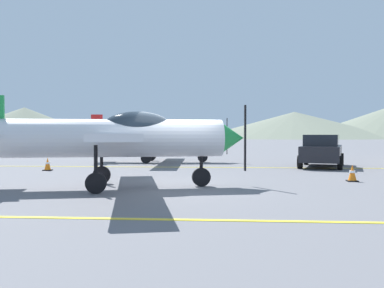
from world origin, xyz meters
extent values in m
plane|color=slate|center=(0.00, 0.00, 0.00)|extent=(400.00, 400.00, 0.00)
cube|color=yellow|center=(0.00, -4.94, 0.01)|extent=(80.00, 0.16, 0.01)
cube|color=yellow|center=(0.00, 7.67, 0.01)|extent=(80.00, 0.16, 0.01)
cylinder|color=silver|center=(-2.24, -0.43, 1.53)|extent=(7.26, 2.71, 1.16)
cone|color=#1E8C3F|center=(1.62, 0.44, 1.53)|extent=(0.94, 1.13, 0.99)
cube|color=black|center=(2.04, 0.54, 1.53)|extent=(0.07, 0.13, 2.11)
ellipsoid|color=#1E2833|center=(-1.31, -0.22, 1.88)|extent=(2.27, 1.39, 0.95)
cube|color=silver|center=(-1.83, -0.33, 1.58)|extent=(3.17, 9.32, 0.17)
cylinder|color=black|center=(0.64, 0.22, 0.83)|extent=(0.11, 0.11, 1.06)
cylinder|color=black|center=(0.64, 0.22, 0.30)|extent=(0.60, 0.25, 0.59)
cylinder|color=black|center=(-2.19, -1.61, 0.83)|extent=(0.11, 0.11, 1.06)
cylinder|color=black|center=(-2.19, -1.61, 0.30)|extent=(0.60, 0.25, 0.59)
cylinder|color=black|center=(-2.70, 0.66, 0.83)|extent=(0.11, 0.11, 1.06)
cylinder|color=black|center=(-2.70, 0.66, 0.30)|extent=(0.60, 0.25, 0.59)
cylinder|color=silver|center=(-2.83, 11.32, 1.53)|extent=(7.23, 1.52, 1.16)
cone|color=red|center=(1.13, 11.52, 1.53)|extent=(0.79, 1.02, 0.99)
cube|color=black|center=(1.55, 11.54, 1.53)|extent=(0.05, 0.13, 2.11)
ellipsoid|color=#1E2833|center=(-1.88, 11.37, 1.88)|extent=(2.16, 1.06, 0.95)
cube|color=silver|center=(-2.41, 11.35, 1.58)|extent=(1.63, 9.34, 0.17)
cube|color=silver|center=(-6.10, 11.16, 1.58)|extent=(0.88, 2.78, 0.11)
cube|color=red|center=(-6.10, 11.16, 2.16)|extent=(0.67, 0.16, 1.27)
cylinder|color=black|center=(0.13, 11.47, 0.83)|extent=(0.11, 0.11, 1.06)
cylinder|color=black|center=(0.13, 11.47, 0.30)|extent=(0.60, 0.16, 0.59)
cylinder|color=black|center=(-2.98, 10.15, 0.83)|extent=(0.11, 0.11, 1.06)
cylinder|color=black|center=(-2.98, 10.15, 0.30)|extent=(0.60, 0.16, 0.59)
cylinder|color=black|center=(-3.10, 12.47, 0.83)|extent=(0.11, 0.11, 1.06)
cylinder|color=black|center=(-3.10, 12.47, 0.30)|extent=(0.60, 0.16, 0.59)
cube|color=black|center=(6.26, 8.40, 0.70)|extent=(2.96, 4.64, 0.75)
cube|color=black|center=(6.22, 8.26, 1.35)|extent=(2.21, 2.76, 0.55)
cylinder|color=black|center=(7.53, 9.50, 0.32)|extent=(0.39, 0.68, 0.64)
cylinder|color=black|center=(5.81, 10.02, 0.32)|extent=(0.39, 0.68, 0.64)
cylinder|color=black|center=(6.72, 6.78, 0.32)|extent=(0.39, 0.68, 0.64)
cylinder|color=black|center=(4.99, 7.30, 0.32)|extent=(0.39, 0.68, 0.64)
cube|color=black|center=(-6.59, 5.37, 0.02)|extent=(0.36, 0.36, 0.04)
cone|color=orange|center=(-6.59, 5.37, 0.32)|extent=(0.29, 0.29, 0.55)
cylinder|color=white|center=(-6.59, 5.37, 0.34)|extent=(0.20, 0.20, 0.08)
cube|color=black|center=(5.83, 1.98, 0.02)|extent=(0.36, 0.36, 0.04)
cone|color=orange|center=(5.83, 1.98, 0.32)|extent=(0.29, 0.29, 0.55)
cylinder|color=white|center=(5.83, 1.98, 0.34)|extent=(0.20, 0.20, 0.08)
cone|color=slate|center=(-65.50, 122.98, 5.28)|extent=(53.93, 53.93, 10.55)
cone|color=slate|center=(-31.30, 156.79, 3.37)|extent=(73.18, 73.18, 6.74)
cone|color=slate|center=(27.61, 144.02, 4.89)|extent=(73.06, 73.06, 9.78)
camera|label=1|loc=(1.34, -12.92, 1.67)|focal=39.07mm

